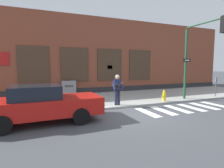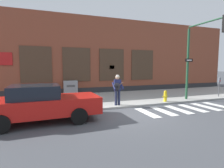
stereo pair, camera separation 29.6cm
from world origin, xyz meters
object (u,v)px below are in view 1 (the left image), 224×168
busker (117,88)px  fire_hydrant (164,96)px  red_car (42,104)px  traffic_light (200,47)px  utility_box (69,88)px  parking_meter (216,83)px

busker → fire_hydrant: bearing=-0.8°
red_car → traffic_light: size_ratio=0.97×
utility_box → fire_hydrant: utility_box is taller
red_car → parking_meter: 12.10m
fire_hydrant → busker: bearing=179.2°
busker → parking_meter: busker is taller
red_car → utility_box: (1.91, 6.21, -0.12)m
traffic_light → parking_meter: (2.97, 1.11, -2.41)m
busker → utility_box: (-2.04, 4.75, -0.43)m
traffic_light → utility_box: size_ratio=4.41×
traffic_light → fire_hydrant: size_ratio=6.89×
traffic_light → fire_hydrant: 3.66m
red_car → busker: (3.95, 1.46, 0.30)m
fire_hydrant → utility_box: bearing=137.5°
fire_hydrant → red_car: bearing=-168.9°
traffic_light → busker: bearing=169.6°
red_car → traffic_light: bearing=3.3°
parking_meter → utility_box: bearing=155.6°
red_car → parking_meter: size_ratio=3.24×
red_car → parking_meter: (11.99, 1.63, 0.28)m
traffic_light → utility_box: bearing=141.4°
traffic_light → utility_box: (-7.12, 5.68, -2.81)m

